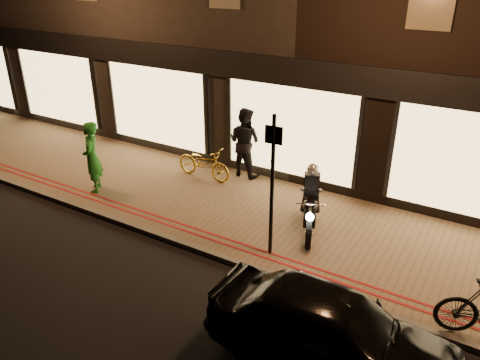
# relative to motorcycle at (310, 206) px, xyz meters

# --- Properties ---
(ground) EXTENTS (90.00, 90.00, 0.00)m
(ground) POSITION_rel_motorcycle_xyz_m (-1.51, -1.92, -0.73)
(ground) COLOR black
(ground) RESTS_ON ground
(sidewalk) EXTENTS (50.00, 4.00, 0.12)m
(sidewalk) POSITION_rel_motorcycle_xyz_m (-1.51, 0.08, -0.67)
(sidewalk) COLOR brown
(sidewalk) RESTS_ON ground
(kerb_stone) EXTENTS (50.00, 0.14, 0.12)m
(kerb_stone) POSITION_rel_motorcycle_xyz_m (-1.51, -1.87, -0.67)
(kerb_stone) COLOR #59544C
(kerb_stone) RESTS_ON ground
(red_kerb_lines) EXTENTS (50.00, 0.26, 0.01)m
(red_kerb_lines) POSITION_rel_motorcycle_xyz_m (-1.51, -1.37, -0.61)
(red_kerb_lines) COLOR maroon
(red_kerb_lines) RESTS_ON sidewalk
(building_row) EXTENTS (48.00, 10.11, 8.50)m
(building_row) POSITION_rel_motorcycle_xyz_m (-1.51, 7.07, 3.51)
(building_row) COLOR black
(building_row) RESTS_ON ground
(motorcycle) EXTENTS (0.89, 1.84, 1.59)m
(motorcycle) POSITION_rel_motorcycle_xyz_m (0.00, 0.00, 0.00)
(motorcycle) COLOR black
(motorcycle) RESTS_ON sidewalk
(sign_post) EXTENTS (0.35, 0.09, 3.00)m
(sign_post) POSITION_rel_motorcycle_xyz_m (-0.33, -1.25, 1.06)
(sign_post) COLOR black
(sign_post) RESTS_ON sidewalk
(bicycle_gold) EXTENTS (1.72, 0.64, 0.90)m
(bicycle_gold) POSITION_rel_motorcycle_xyz_m (-3.67, 1.11, -0.17)
(bicycle_gold) COLOR gold
(bicycle_gold) RESTS_ON sidewalk
(person_green) EXTENTS (0.78, 0.82, 1.88)m
(person_green) POSITION_rel_motorcycle_xyz_m (-5.68, -1.01, 0.33)
(person_green) COLOR #1D6D20
(person_green) RESTS_ON sidewalk
(person_dark) EXTENTS (1.00, 0.80, 1.96)m
(person_dark) POSITION_rel_motorcycle_xyz_m (-2.81, 1.88, 0.37)
(person_dark) COLOR black
(person_dark) RESTS_ON sidewalk
(parked_car) EXTENTS (3.89, 1.60, 1.32)m
(parked_car) POSITION_rel_motorcycle_xyz_m (1.79, -3.31, -0.08)
(parked_car) COLOR black
(parked_car) RESTS_ON ground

